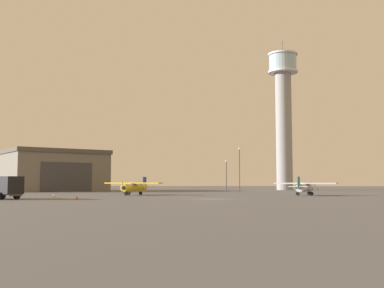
{
  "coord_description": "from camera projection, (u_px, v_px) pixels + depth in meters",
  "views": [
    {
      "loc": [
        2.06,
        -63.34,
        2.32
      ],
      "look_at": [
        -4.96,
        29.6,
        10.08
      ],
      "focal_mm": 42.79,
      "sensor_mm": 36.0,
      "label": 1
    }
  ],
  "objects": [
    {
      "name": "light_post_east",
      "position": [
        226.0,
        173.0,
        108.73
      ],
      "size": [
        0.44,
        0.44,
        7.49
      ],
      "color": "#38383D",
      "rests_on": "ground_plane"
    },
    {
      "name": "airplane_yellow",
      "position": [
        134.0,
        187.0,
        81.14
      ],
      "size": [
        10.9,
        8.6,
        3.26
      ],
      "rotation": [
        0.0,
        0.0,
        4.37
      ],
      "color": "gold",
      "rests_on": "ground_plane"
    },
    {
      "name": "ground_plane",
      "position": [
        212.0,
        199.0,
        62.91
      ],
      "size": [
        400.0,
        400.0,
        0.0
      ],
      "primitive_type": "plane",
      "color": "#545456"
    },
    {
      "name": "hangar",
      "position": [
        52.0,
        171.0,
        117.82
      ],
      "size": [
        32.49,
        32.38,
        10.32
      ],
      "rotation": [
        0.0,
        0.0,
        -0.88
      ],
      "color": "#6B665B",
      "rests_on": "ground_plane"
    },
    {
      "name": "traffic_cone_near_left",
      "position": [
        77.0,
        197.0,
        63.2
      ],
      "size": [
        0.36,
        0.36,
        0.59
      ],
      "color": "black",
      "rests_on": "ground_plane"
    },
    {
      "name": "truck_box_black",
      "position": [
        1.0,
        186.0,
        61.76
      ],
      "size": [
        7.34,
        5.73,
        3.07
      ],
      "rotation": [
        0.0,
        0.0,
        2.61
      ],
      "color": "#38383D",
      "rests_on": "ground_plane"
    },
    {
      "name": "traffic_cone_near_right",
      "position": [
        54.0,
        195.0,
        70.81
      ],
      "size": [
        0.36,
        0.36,
        0.56
      ],
      "color": "black",
      "rests_on": "ground_plane"
    },
    {
      "name": "airplane_silver",
      "position": [
        305.0,
        187.0,
        78.37
      ],
      "size": [
        10.43,
        8.31,
        3.2
      ],
      "rotation": [
        0.0,
        0.0,
        1.13
      ],
      "color": "#B7BABF",
      "rests_on": "ground_plane"
    },
    {
      "name": "light_post_north",
      "position": [
        239.0,
        166.0,
        106.12
      ],
      "size": [
        0.44,
        0.44,
        10.26
      ],
      "color": "#38383D",
      "rests_on": "ground_plane"
    },
    {
      "name": "control_tower",
      "position": [
        283.0,
        108.0,
        135.81
      ],
      "size": [
        8.79,
        8.79,
        44.68
      ],
      "color": "gray",
      "rests_on": "ground_plane"
    }
  ]
}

